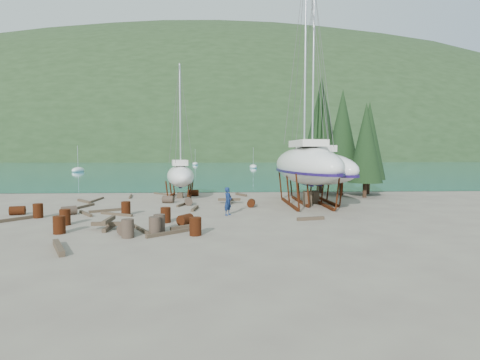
{
  "coord_description": "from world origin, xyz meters",
  "views": [
    {
      "loc": [
        1.02,
        -22.96,
        3.93
      ],
      "look_at": [
        2.36,
        3.0,
        2.12
      ],
      "focal_mm": 28.0,
      "sensor_mm": 36.0,
      "label": 1
    }
  ],
  "objects_px": {
    "worker": "(228,201)",
    "large_sailboat_near": "(306,165)",
    "large_sailboat_far": "(314,168)",
    "small_sailboat_shore": "(180,176)"
  },
  "relations": [
    {
      "from": "worker",
      "to": "large_sailboat_near",
      "type": "bearing_deg",
      "value": -19.8
    },
    {
      "from": "small_sailboat_shore",
      "to": "worker",
      "type": "distance_m",
      "value": 11.01
    },
    {
      "from": "large_sailboat_near",
      "to": "worker",
      "type": "xyz_separation_m",
      "value": [
        -6.05,
        -4.49,
        -2.18
      ]
    },
    {
      "from": "large_sailboat_far",
      "to": "large_sailboat_near",
      "type": "bearing_deg",
      "value": -140.2
    },
    {
      "from": "large_sailboat_far",
      "to": "worker",
      "type": "xyz_separation_m",
      "value": [
        -7.04,
        -5.98,
        -1.93
      ]
    },
    {
      "from": "large_sailboat_near",
      "to": "worker",
      "type": "relative_size",
      "value": 10.62
    },
    {
      "from": "large_sailboat_far",
      "to": "small_sailboat_shore",
      "type": "height_order",
      "value": "large_sailboat_far"
    },
    {
      "from": "large_sailboat_near",
      "to": "large_sailboat_far",
      "type": "bearing_deg",
      "value": 51.34
    },
    {
      "from": "large_sailboat_near",
      "to": "large_sailboat_far",
      "type": "relative_size",
      "value": 1.1
    },
    {
      "from": "large_sailboat_far",
      "to": "worker",
      "type": "distance_m",
      "value": 9.44
    }
  ]
}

